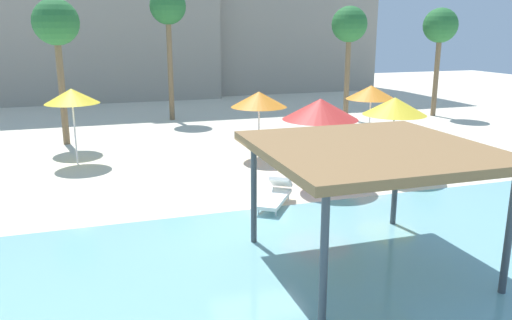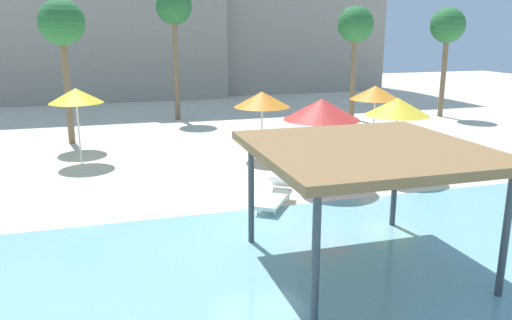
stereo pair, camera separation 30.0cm
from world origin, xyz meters
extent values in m
plane|color=beige|center=(0.00, 0.00, 0.00)|extent=(80.00, 80.00, 0.00)
cylinder|color=#42474C|center=(-0.49, -0.63, 1.22)|extent=(0.14, 0.14, 2.45)
cylinder|color=#42474C|center=(3.24, -0.63, 1.22)|extent=(0.14, 0.14, 2.45)
cylinder|color=#42474C|center=(-0.49, -4.37, 1.22)|extent=(0.14, 0.14, 2.45)
cylinder|color=#42474C|center=(3.24, -4.37, 1.22)|extent=(0.14, 0.14, 2.45)
cube|color=olive|center=(1.37, -2.50, 2.54)|extent=(4.44, 4.44, 0.18)
cylinder|color=silver|center=(2.20, 7.16, 0.99)|extent=(0.06, 0.06, 1.98)
cone|color=orange|center=(2.20, 7.16, 2.28)|extent=(2.13, 2.13, 0.59)
cylinder|color=silver|center=(-4.51, 8.34, 1.13)|extent=(0.06, 0.06, 2.25)
cone|color=yellow|center=(-4.51, 8.34, 2.52)|extent=(1.95, 1.95, 0.54)
cylinder|color=silver|center=(2.86, 3.09, 1.07)|extent=(0.06, 0.06, 2.15)
cone|color=red|center=(2.86, 3.09, 2.47)|extent=(2.36, 2.36, 0.65)
cylinder|color=silver|center=(7.10, 7.32, 1.03)|extent=(0.06, 0.06, 2.06)
cone|color=orange|center=(7.10, 7.32, 2.34)|extent=(2.05, 2.05, 0.56)
cylinder|color=silver|center=(5.69, 3.38, 1.05)|extent=(0.06, 0.06, 2.10)
cone|color=yellow|center=(5.69, 3.38, 2.39)|extent=(2.10, 2.10, 0.58)
cylinder|color=white|center=(9.31, 2.76, 0.11)|extent=(0.05, 0.05, 0.22)
cylinder|color=white|center=(8.88, 2.54, 0.11)|extent=(0.05, 0.05, 0.22)
cylinder|color=white|center=(8.66, 4.04, 0.11)|extent=(0.05, 0.05, 0.22)
cylinder|color=white|center=(8.23, 3.83, 0.11)|extent=(0.05, 0.05, 0.22)
cube|color=white|center=(8.77, 3.29, 0.27)|extent=(1.34, 1.88, 0.10)
cube|color=white|center=(8.44, 3.95, 0.55)|extent=(0.76, 0.72, 0.40)
cylinder|color=white|center=(0.57, 0.79, 0.11)|extent=(0.05, 0.05, 0.22)
cylinder|color=white|center=(0.18, 1.07, 0.11)|extent=(0.05, 0.05, 0.22)
cylinder|color=white|center=(1.40, 1.97, 0.11)|extent=(0.05, 0.05, 0.22)
cylinder|color=white|center=(1.01, 2.25, 0.11)|extent=(0.05, 0.05, 0.22)
cube|color=white|center=(0.79, 1.52, 0.27)|extent=(1.52, 1.82, 0.10)
cube|color=white|center=(1.22, 2.13, 0.55)|extent=(0.78, 0.76, 0.40)
cylinder|color=white|center=(3.54, 5.99, 0.11)|extent=(0.05, 0.05, 0.22)
cylinder|color=white|center=(3.09, 6.17, 0.11)|extent=(0.05, 0.05, 0.22)
cylinder|color=white|center=(4.07, 7.33, 0.11)|extent=(0.05, 0.05, 0.22)
cylinder|color=white|center=(3.62, 7.51, 0.11)|extent=(0.05, 0.05, 0.22)
cube|color=white|center=(3.58, 6.75, 0.27)|extent=(1.22, 1.89, 0.10)
cube|color=white|center=(3.85, 7.44, 0.55)|extent=(0.74, 0.69, 0.40)
cylinder|color=brown|center=(9.58, 14.14, 2.37)|extent=(0.28, 0.28, 4.75)
sphere|color=#286B33|center=(9.58, 14.14, 5.10)|extent=(1.90, 1.90, 1.90)
cylinder|color=brown|center=(0.35, 16.79, 2.83)|extent=(0.28, 0.28, 5.66)
sphere|color=#286B33|center=(0.35, 16.79, 6.01)|extent=(1.90, 1.90, 1.90)
cylinder|color=brown|center=(14.86, 13.51, 2.35)|extent=(0.28, 0.28, 4.69)
sphere|color=#286B33|center=(14.86, 13.51, 5.04)|extent=(1.90, 1.90, 1.90)
cylinder|color=brown|center=(-4.99, 12.05, 2.39)|extent=(0.28, 0.28, 4.78)
sphere|color=#286B33|center=(-4.99, 12.05, 5.13)|extent=(1.90, 1.90, 1.90)
camera|label=1|loc=(-3.91, -11.34, 4.89)|focal=36.20mm
camera|label=2|loc=(-3.62, -11.43, 4.89)|focal=36.20mm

